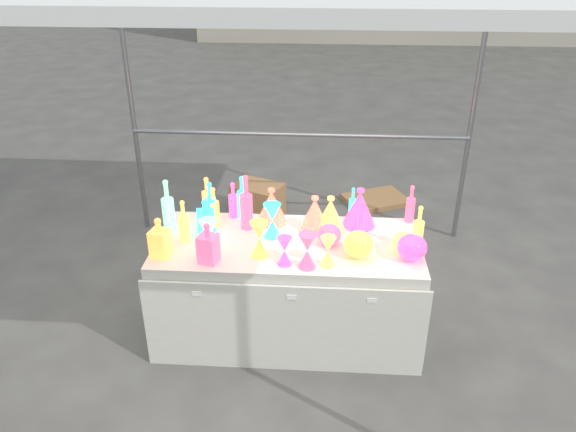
# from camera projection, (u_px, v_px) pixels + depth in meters

# --- Properties ---
(ground) EXTENTS (80.00, 80.00, 0.00)m
(ground) POSITION_uv_depth(u_px,v_px,m) (288.00, 329.00, 4.16)
(ground) COLOR #65635E
(ground) RESTS_ON ground
(display_table) EXTENTS (1.84, 0.83, 0.75)m
(display_table) POSITION_uv_depth(u_px,v_px,m) (288.00, 288.00, 3.98)
(display_table) COLOR silver
(display_table) RESTS_ON ground
(cardboard_box_closed) EXTENTS (0.57, 0.50, 0.34)m
(cardboard_box_closed) POSITION_uv_depth(u_px,v_px,m) (258.00, 200.00, 5.70)
(cardboard_box_closed) COLOR #A17448
(cardboard_box_closed) RESTS_ON ground
(cardboard_box_flat) EXTENTS (0.77, 0.68, 0.05)m
(cardboard_box_flat) POSITION_uv_depth(u_px,v_px,m) (376.00, 200.00, 6.04)
(cardboard_box_flat) COLOR #A17448
(cardboard_box_flat) RESTS_ON ground
(bottle_0) EXTENTS (0.10, 0.10, 0.31)m
(bottle_0) POSITION_uv_depth(u_px,v_px,m) (207.00, 197.00, 4.09)
(bottle_0) COLOR #CE1345
(bottle_0) RESTS_ON display_table
(bottle_1) EXTENTS (0.10, 0.10, 0.32)m
(bottle_1) POSITION_uv_depth(u_px,v_px,m) (242.00, 197.00, 4.07)
(bottle_1) COLOR #23981B
(bottle_1) RESTS_ON display_table
(bottle_2) EXTENTS (0.10, 0.10, 0.40)m
(bottle_2) POSITION_uv_depth(u_px,v_px,m) (246.00, 202.00, 3.90)
(bottle_2) COLOR #FF581A
(bottle_2) RESTS_ON display_table
(bottle_3) EXTENTS (0.08, 0.08, 0.27)m
(bottle_3) POSITION_uv_depth(u_px,v_px,m) (233.00, 200.00, 4.08)
(bottle_3) COLOR #1E4FAF
(bottle_3) RESTS_ON display_table
(bottle_4) EXTENTS (0.09, 0.09, 0.30)m
(bottle_4) POSITION_uv_depth(u_px,v_px,m) (184.00, 221.00, 3.76)
(bottle_4) COLOR #11705B
(bottle_4) RESTS_ON display_table
(bottle_5) EXTENTS (0.09, 0.09, 0.39)m
(bottle_5) POSITION_uv_depth(u_px,v_px,m) (168.00, 206.00, 3.86)
(bottle_5) COLOR #B72478
(bottle_5) RESTS_ON display_table
(bottle_6) EXTENTS (0.09, 0.09, 0.30)m
(bottle_6) POSITION_uv_depth(u_px,v_px,m) (214.00, 207.00, 3.96)
(bottle_6) COLOR #CE1345
(bottle_6) RESTS_ON display_table
(bottle_7) EXTENTS (0.10, 0.10, 0.34)m
(bottle_7) POSITION_uv_depth(u_px,v_px,m) (211.00, 204.00, 3.96)
(bottle_7) COLOR #23981B
(bottle_7) RESTS_ON display_table
(decanter_0) EXTENTS (0.14, 0.14, 0.28)m
(decanter_0) POSITION_uv_depth(u_px,v_px,m) (160.00, 237.00, 3.60)
(decanter_0) COLOR #CE1345
(decanter_0) RESTS_ON display_table
(decanter_1) EXTENTS (0.14, 0.14, 0.28)m
(decanter_1) POSITION_uv_depth(u_px,v_px,m) (208.00, 243.00, 3.53)
(decanter_1) COLOR #FF581A
(decanter_1) RESTS_ON display_table
(decanter_2) EXTENTS (0.15, 0.15, 0.29)m
(decanter_2) POSITION_uv_depth(u_px,v_px,m) (206.00, 219.00, 3.81)
(decanter_2) COLOR #23981B
(decanter_2) RESTS_ON display_table
(hourglass_0) EXTENTS (0.12, 0.12, 0.23)m
(hourglass_0) POSITION_uv_depth(u_px,v_px,m) (307.00, 251.00, 3.49)
(hourglass_0) COLOR #FF581A
(hourglass_0) RESTS_ON display_table
(hourglass_1) EXTENTS (0.12, 0.12, 0.19)m
(hourglass_1) POSITION_uv_depth(u_px,v_px,m) (285.00, 251.00, 3.53)
(hourglass_1) COLOR #1E4FAF
(hourglass_1) RESTS_ON display_table
(hourglass_2) EXTENTS (0.12, 0.12, 0.20)m
(hourglass_2) POSITION_uv_depth(u_px,v_px,m) (328.00, 251.00, 3.52)
(hourglass_2) COLOR #11705B
(hourglass_2) RESTS_ON display_table
(hourglass_3) EXTENTS (0.15, 0.15, 0.25)m
(hourglass_3) POSITION_uv_depth(u_px,v_px,m) (209.00, 237.00, 3.62)
(hourglass_3) COLOR #B72478
(hourglass_3) RESTS_ON display_table
(hourglass_4) EXTENTS (0.16, 0.16, 0.25)m
(hourglass_4) POSITION_uv_depth(u_px,v_px,m) (259.00, 239.00, 3.61)
(hourglass_4) COLOR #CE1345
(hourglass_4) RESTS_ON display_table
(hourglass_5) EXTENTS (0.16, 0.16, 0.25)m
(hourglass_5) POSITION_uv_depth(u_px,v_px,m) (272.00, 220.00, 3.83)
(hourglass_5) COLOR #23981B
(hourglass_5) RESTS_ON display_table
(globe_0) EXTENTS (0.26, 0.26, 0.16)m
(globe_0) POSITION_uv_depth(u_px,v_px,m) (358.00, 246.00, 3.62)
(globe_0) COLOR #CE1345
(globe_0) RESTS_ON display_table
(globe_1) EXTENTS (0.18, 0.18, 0.13)m
(globe_1) POSITION_uv_depth(u_px,v_px,m) (403.00, 244.00, 3.67)
(globe_1) COLOR #11705B
(globe_1) RESTS_ON display_table
(globe_2) EXTENTS (0.20, 0.20, 0.13)m
(globe_2) POSITION_uv_depth(u_px,v_px,m) (329.00, 236.00, 3.76)
(globe_2) COLOR #FF581A
(globe_2) RESTS_ON display_table
(globe_3) EXTENTS (0.24, 0.24, 0.15)m
(globe_3) POSITION_uv_depth(u_px,v_px,m) (412.00, 249.00, 3.59)
(globe_3) COLOR #1E4FAF
(globe_3) RESTS_ON display_table
(lampshade_0) EXTENTS (0.22, 0.22, 0.26)m
(lampshade_0) POSITION_uv_depth(u_px,v_px,m) (315.00, 214.00, 3.90)
(lampshade_0) COLOR yellow
(lampshade_0) RESTS_ON display_table
(lampshade_1) EXTENTS (0.29, 0.29, 0.26)m
(lampshade_1) POSITION_uv_depth(u_px,v_px,m) (272.00, 206.00, 4.01)
(lampshade_1) COLOR yellow
(lampshade_1) RESTS_ON display_table
(lampshade_2) EXTENTS (0.32, 0.32, 0.28)m
(lampshade_2) POSITION_uv_depth(u_px,v_px,m) (360.00, 207.00, 3.97)
(lampshade_2) COLOR #1E4FAF
(lampshade_2) RESTS_ON display_table
(lampshade_3) EXTENTS (0.30, 0.30, 0.27)m
(lampshade_3) POSITION_uv_depth(u_px,v_px,m) (330.00, 214.00, 3.89)
(lampshade_3) COLOR #11705B
(lampshade_3) RESTS_ON display_table
(bottle_8) EXTENTS (0.07, 0.07, 0.26)m
(bottle_8) POSITION_uv_depth(u_px,v_px,m) (353.00, 204.00, 4.05)
(bottle_8) COLOR #23981B
(bottle_8) RESTS_ON display_table
(bottle_9) EXTENTS (0.07, 0.07, 0.28)m
(bottle_9) POSITION_uv_depth(u_px,v_px,m) (411.00, 204.00, 4.01)
(bottle_9) COLOR #FF581A
(bottle_9) RESTS_ON display_table
(bottle_10) EXTENTS (0.07, 0.07, 0.25)m
(bottle_10) POSITION_uv_depth(u_px,v_px,m) (361.00, 218.00, 3.86)
(bottle_10) COLOR #1E4FAF
(bottle_10) RESTS_ON display_table
(bottle_11) EXTENTS (0.08, 0.08, 0.32)m
(bottle_11) POSITION_uv_depth(u_px,v_px,m) (419.00, 228.00, 3.66)
(bottle_11) COLOR #11705B
(bottle_11) RESTS_ON display_table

